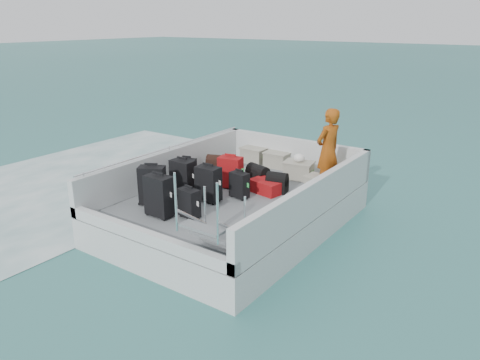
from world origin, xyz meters
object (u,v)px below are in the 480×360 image
Objects in this scene: suitcase_5 at (230,173)px; crate_1 at (277,160)px; suitcase_7 at (239,185)px; crate_0 at (254,156)px; suitcase_6 at (189,204)px; suitcase_4 at (208,184)px; suitcase_8 at (266,186)px; passenger at (328,150)px; suitcase_1 at (183,178)px; suitcase_3 at (159,196)px; crate_2 at (299,171)px; suitcase_0 at (152,186)px; suitcase_2 at (187,171)px; crate_3 at (319,185)px.

suitcase_5 is 1.81m from crate_1.
suitcase_7 reaches higher than crate_0.
suitcase_5 is 1.91m from crate_0.
crate_1 is (-0.29, 3.49, -0.10)m from suitcase_6.
suitcase_8 is at bearing 57.70° from suitcase_4.
suitcase_4 is at bearing -24.07° from passenger.
suitcase_1 is 1.09× the size of suitcase_8.
suitcase_3 is 3.44m from crate_2.
suitcase_1 is at bearing -134.27° from suitcase_5.
suitcase_7 is 0.91× the size of crate_0.
suitcase_3 is 3.75m from crate_1.
suitcase_0 is 1.43× the size of suitcase_7.
suitcase_3 is 1.41× the size of suitcase_6.
suitcase_4 is at bearing -88.58° from crate_1.
suitcase_4 is at bearing 114.40° from suitcase_6.
suitcase_0 is 1.06× the size of suitcase_1.
crate_3 is at bearing 3.77° from suitcase_2.
crate_0 is at bearing 156.32° from crate_3.
suitcase_0 is 3.48m from crate_1.
suitcase_4 is 0.88m from suitcase_5.
suitcase_0 is 1.30× the size of crate_0.
suitcase_2 is 1.04× the size of suitcase_6.
suitcase_2 is at bearing -136.72° from crate_2.
suitcase_4 reaches higher than crate_3.
crate_2 is 0.93m from crate_3.
crate_0 is at bearing 114.14° from suitcase_6.
suitcase_6 reaches higher than suitcase_8.
suitcase_6 is at bearing -100.24° from crate_2.
suitcase_6 is 3.50m from crate_1.
suitcase_1 is 1.28× the size of suitcase_2.
suitcase_1 is 1.21m from suitcase_6.
suitcase_4 is (0.66, -0.00, -0.01)m from suitcase_1.
suitcase_2 is at bearing -46.37° from passenger.
suitcase_5 reaches higher than crate_0.
suitcase_0 is at bearing -117.56° from crate_2.
crate_3 reaches higher than suitcase_8.
suitcase_0 is 0.61m from suitcase_3.
crate_3 is (1.31, 2.50, -0.11)m from suitcase_6.
passenger reaches higher than crate_0.
suitcase_3 is (0.51, -0.34, 0.00)m from suitcase_0.
suitcase_8 is 2.12m from crate_0.
suitcase_2 reaches higher than crate_1.
suitcase_8 is (0.77, 0.19, -0.20)m from suitcase_5.
suitcase_7 is 0.31× the size of passenger.
crate_1 is at bearing 45.67° from suitcase_2.
suitcase_3 reaches higher than suitcase_1.
suitcase_6 is 1.31m from suitcase_7.
suitcase_7 is 1.01× the size of crate_3.
crate_0 is 0.65m from crate_1.
suitcase_6 is 3.08m from crate_2.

